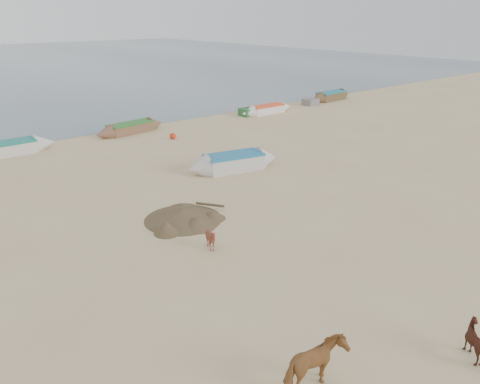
{
  "coord_description": "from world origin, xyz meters",
  "views": [
    {
      "loc": [
        -12.28,
        -10.77,
        8.35
      ],
      "look_at": [
        0.0,
        4.0,
        1.0
      ],
      "focal_mm": 35.0,
      "sensor_mm": 36.0,
      "label": 1
    }
  ],
  "objects_px": {
    "calf_right": "(480,342)",
    "near_canoe": "(234,162)",
    "calf_front": "(211,239)",
    "cow_adult": "(315,366)"
  },
  "relations": [
    {
      "from": "calf_front",
      "to": "calf_right",
      "type": "bearing_deg",
      "value": -16.75
    },
    {
      "from": "cow_adult",
      "to": "calf_right",
      "type": "distance_m",
      "value": 4.56
    },
    {
      "from": "calf_front",
      "to": "near_canoe",
      "type": "relative_size",
      "value": 0.16
    },
    {
      "from": "calf_front",
      "to": "near_canoe",
      "type": "height_order",
      "value": "near_canoe"
    },
    {
      "from": "calf_right",
      "to": "cow_adult",
      "type": "bearing_deg",
      "value": 74.35
    },
    {
      "from": "near_canoe",
      "to": "calf_right",
      "type": "bearing_deg",
      "value": -94.08
    },
    {
      "from": "calf_front",
      "to": "calf_right",
      "type": "xyz_separation_m",
      "value": [
        1.78,
        -9.19,
        0.02
      ]
    },
    {
      "from": "calf_right",
      "to": "near_canoe",
      "type": "relative_size",
      "value": 0.17
    },
    {
      "from": "calf_right",
      "to": "calf_front",
      "type": "bearing_deg",
      "value": 21.0
    },
    {
      "from": "near_canoe",
      "to": "cow_adult",
      "type": "bearing_deg",
      "value": -109.66
    }
  ]
}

